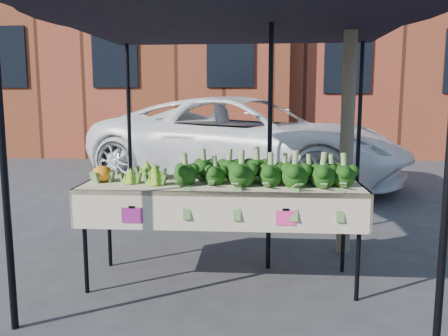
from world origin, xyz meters
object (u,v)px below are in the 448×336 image
vehicle (248,23)px  table (222,233)px  canopy (233,126)px  street_tree (350,57)px

vehicle → table: bearing=-160.7°
table → vehicle: (-0.00, 4.88, 2.53)m
canopy → street_tree: bearing=22.5°
canopy → street_tree: 1.41m
table → street_tree: bearing=37.6°
table → canopy: canopy is taller
canopy → vehicle: vehicle is taller
canopy → street_tree: (1.14, 0.47, 0.67)m
canopy → vehicle: 4.71m
canopy → vehicle: size_ratio=0.53×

